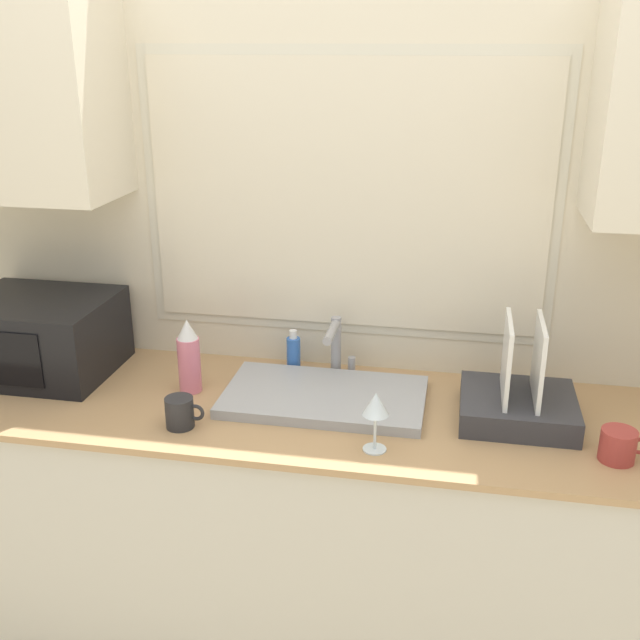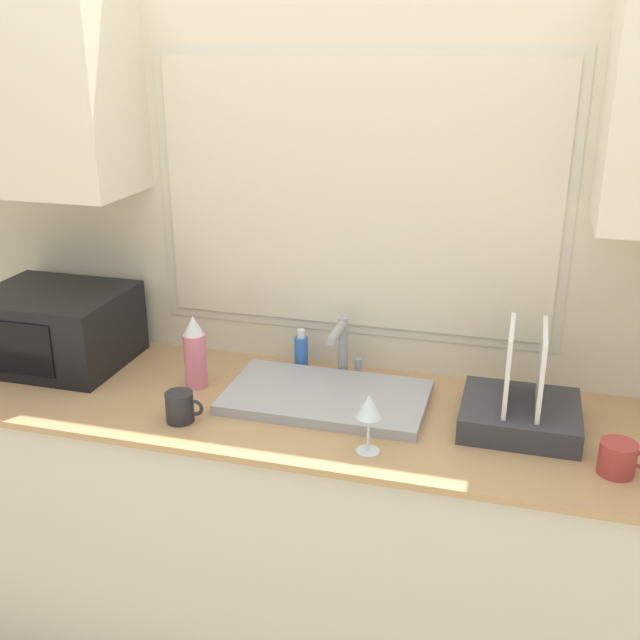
# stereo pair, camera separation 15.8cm
# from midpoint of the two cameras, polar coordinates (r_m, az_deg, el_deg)

# --- Properties ---
(countertop) EXTENTS (2.49, 0.65, 0.90)m
(countertop) POSITION_cam_midpoint_polar(r_m,az_deg,el_deg) (2.40, -1.50, -16.28)
(countertop) COLOR beige
(countertop) RESTS_ON ground_plane
(wall_back) EXTENTS (6.00, 0.38, 2.60)m
(wall_back) POSITION_cam_midpoint_polar(r_m,az_deg,el_deg) (2.27, -0.08, 7.83)
(wall_back) COLOR beige
(wall_back) RESTS_ON ground_plane
(sink_basin) EXTENTS (0.58, 0.34, 0.03)m
(sink_basin) POSITION_cam_midpoint_polar(r_m,az_deg,el_deg) (2.19, -1.74, -5.91)
(sink_basin) COLOR #9EA0A5
(sink_basin) RESTS_ON countertop
(faucet) EXTENTS (0.08, 0.18, 0.19)m
(faucet) POSITION_cam_midpoint_polar(r_m,az_deg,el_deg) (2.30, -0.72, -1.80)
(faucet) COLOR #99999E
(faucet) RESTS_ON countertop
(microwave) EXTENTS (0.45, 0.38, 0.24)m
(microwave) POSITION_cam_midpoint_polar(r_m,az_deg,el_deg) (2.54, -22.27, -1.13)
(microwave) COLOR black
(microwave) RESTS_ON countertop
(dish_rack) EXTENTS (0.31, 0.29, 0.29)m
(dish_rack) POSITION_cam_midpoint_polar(r_m,az_deg,el_deg) (2.13, 12.83, -6.03)
(dish_rack) COLOR #333338
(dish_rack) RESTS_ON countertop
(spray_bottle) EXTENTS (0.07, 0.07, 0.23)m
(spray_bottle) POSITION_cam_midpoint_polar(r_m,az_deg,el_deg) (2.27, -11.94, -2.81)
(spray_bottle) COLOR #D8728C
(spray_bottle) RESTS_ON countertop
(soap_bottle) EXTENTS (0.04, 0.04, 0.13)m
(soap_bottle) POSITION_cam_midpoint_polar(r_m,az_deg,el_deg) (2.38, -3.94, -2.53)
(soap_bottle) COLOR blue
(soap_bottle) RESTS_ON countertop
(mug_near_sink) EXTENTS (0.11, 0.08, 0.09)m
(mug_near_sink) POSITION_cam_midpoint_polar(r_m,az_deg,el_deg) (2.09, -12.76, -6.93)
(mug_near_sink) COLOR #262628
(mug_near_sink) RESTS_ON countertop
(wine_glass) EXTENTS (0.07, 0.07, 0.16)m
(wine_glass) POSITION_cam_midpoint_polar(r_m,az_deg,el_deg) (1.90, 1.88, -6.66)
(wine_glass) COLOR silver
(wine_glass) RESTS_ON countertop
(mug_by_rack) EXTENTS (0.12, 0.09, 0.08)m
(mug_by_rack) POSITION_cam_midpoint_polar(r_m,az_deg,el_deg) (2.01, 19.70, -9.03)
(mug_by_rack) COLOR #A53833
(mug_by_rack) RESTS_ON countertop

